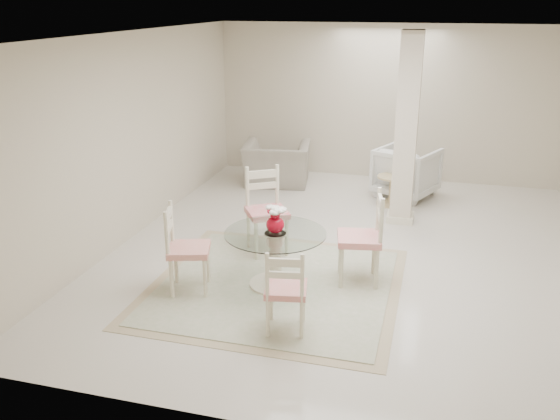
% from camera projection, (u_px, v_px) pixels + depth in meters
% --- Properties ---
extents(ground, '(7.00, 7.00, 0.00)m').
position_uv_depth(ground, '(353.00, 251.00, 7.67)').
color(ground, beige).
rests_on(ground, ground).
extents(room_shell, '(6.02, 7.02, 2.71)m').
position_uv_depth(room_shell, '(359.00, 108.00, 7.04)').
color(room_shell, beige).
rests_on(room_shell, ground).
extents(column, '(0.30, 0.30, 2.70)m').
position_uv_depth(column, '(406.00, 130.00, 8.27)').
color(column, beige).
rests_on(column, ground).
extents(area_rug, '(2.77, 2.77, 0.02)m').
position_uv_depth(area_rug, '(275.00, 285.00, 6.74)').
color(area_rug, tan).
rests_on(area_rug, ground).
extents(dining_table, '(1.13, 1.13, 0.65)m').
position_uv_depth(dining_table, '(275.00, 259.00, 6.63)').
color(dining_table, beige).
rests_on(dining_table, ground).
extents(red_vase, '(0.24, 0.22, 0.31)m').
position_uv_depth(red_vase, '(275.00, 219.00, 6.46)').
color(red_vase, '#AE0519').
rests_on(red_vase, dining_table).
extents(dining_chair_east, '(0.56, 0.56, 1.19)m').
position_uv_depth(dining_chair_east, '(366.00, 231.00, 6.63)').
color(dining_chair_east, beige).
rests_on(dining_chair_east, ground).
extents(dining_chair_north, '(0.67, 0.67, 1.21)m').
position_uv_depth(dining_chair_north, '(265.00, 204.00, 7.49)').
color(dining_chair_north, beige).
rests_on(dining_chair_north, ground).
extents(dining_chair_west, '(0.55, 0.55, 1.11)m').
position_uv_depth(dining_chair_west, '(182.00, 243.00, 6.44)').
color(dining_chair_west, '#F1E5C6').
rests_on(dining_chair_west, ground).
extents(dining_chair_south, '(0.46, 0.46, 0.99)m').
position_uv_depth(dining_chair_south, '(286.00, 285.00, 5.62)').
color(dining_chair_south, beige).
rests_on(dining_chair_south, ground).
extents(recliner_taupe, '(1.27, 1.15, 0.73)m').
position_uv_depth(recliner_taupe, '(277.00, 164.00, 10.33)').
color(recliner_taupe, gray).
rests_on(recliner_taupe, ground).
extents(armchair_white, '(1.16, 1.17, 0.82)m').
position_uv_depth(armchair_white, '(406.00, 172.00, 9.69)').
color(armchair_white, silver).
rests_on(armchair_white, ground).
extents(side_table, '(0.45, 0.45, 0.47)m').
position_uv_depth(side_table, '(391.00, 191.00, 9.34)').
color(side_table, '#DAC786').
rests_on(side_table, ground).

